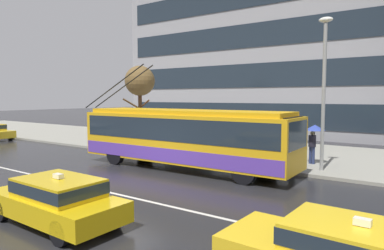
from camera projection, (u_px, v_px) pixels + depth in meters
The scene contains 11 objects.
ground_plane at pixel (124, 184), 13.81m from camera, with size 160.00×160.00×0.00m, color #242427.
sidewalk_slab at pixel (242, 150), 22.24m from camera, with size 80.00×10.00×0.14m, color gray.
lane_centre_line at pixel (100, 190), 12.82m from camera, with size 72.00×0.14×0.01m, color silver.
trolleybus at pixel (184, 136), 16.60m from camera, with size 12.26×2.59×5.11m.
taxi_oncoming_near at pixel (57, 198), 9.39m from camera, with size 4.24×1.83×1.39m.
bus_shelter at pixel (183, 121), 20.77m from camera, with size 3.87×1.88×2.43m.
pedestrian_at_shelter at pixel (314, 133), 17.01m from camera, with size 1.35×1.35×1.95m.
pedestrian_approaching_curb at pixel (291, 133), 16.10m from camera, with size 1.42×1.42×2.03m.
street_lamp at pixel (324, 81), 15.36m from camera, with size 0.60×0.32×6.80m.
street_tree_bare at pixel (140, 82), 24.02m from camera, with size 2.12×2.08×5.47m.
office_tower_corner_left at pixel (276, 10), 35.39m from camera, with size 27.81×13.86×24.52m.
Camera 1 is at (10.00, -9.57, 3.44)m, focal length 32.46 mm.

